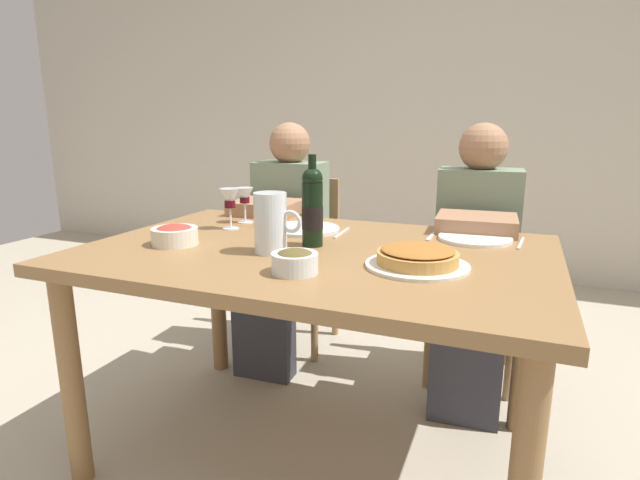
% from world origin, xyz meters
% --- Properties ---
extents(ground_plane, '(8.00, 8.00, 0.00)m').
position_xyz_m(ground_plane, '(0.00, 0.00, 0.00)').
color(ground_plane, '#B2A893').
extents(back_wall, '(8.00, 0.10, 2.80)m').
position_xyz_m(back_wall, '(0.00, 2.48, 1.40)').
color(back_wall, beige).
rests_on(back_wall, ground).
extents(dining_table, '(1.50, 1.00, 0.76)m').
position_xyz_m(dining_table, '(0.00, 0.00, 0.67)').
color(dining_table, olive).
rests_on(dining_table, ground).
extents(wine_bottle, '(0.07, 0.07, 0.30)m').
position_xyz_m(wine_bottle, '(-0.02, 0.03, 0.89)').
color(wine_bottle, black).
rests_on(wine_bottle, dining_table).
extents(water_pitcher, '(0.16, 0.10, 0.19)m').
position_xyz_m(water_pitcher, '(-0.11, -0.10, 0.84)').
color(water_pitcher, silver).
rests_on(water_pitcher, dining_table).
extents(baked_tart, '(0.30, 0.30, 0.06)m').
position_xyz_m(baked_tart, '(0.35, -0.09, 0.79)').
color(baked_tart, silver).
rests_on(baked_tart, dining_table).
extents(salad_bowl, '(0.15, 0.15, 0.07)m').
position_xyz_m(salad_bowl, '(-0.46, -0.13, 0.80)').
color(salad_bowl, silver).
rests_on(salad_bowl, dining_table).
extents(olive_bowl, '(0.13, 0.13, 0.07)m').
position_xyz_m(olive_bowl, '(0.05, -0.27, 0.79)').
color(olive_bowl, silver).
rests_on(olive_bowl, dining_table).
extents(wine_glass_left_diner, '(0.07, 0.07, 0.14)m').
position_xyz_m(wine_glass_left_diner, '(-0.43, 0.29, 0.86)').
color(wine_glass_left_diner, silver).
rests_on(wine_glass_left_diner, dining_table).
extents(wine_glass_right_diner, '(0.07, 0.07, 0.16)m').
position_xyz_m(wine_glass_right_diner, '(-0.42, 0.16, 0.87)').
color(wine_glass_right_diner, silver).
rests_on(wine_glass_right_diner, dining_table).
extents(dinner_plate_left_setting, '(0.25, 0.25, 0.01)m').
position_xyz_m(dinner_plate_left_setting, '(0.47, 0.31, 0.77)').
color(dinner_plate_left_setting, white).
rests_on(dinner_plate_left_setting, dining_table).
extents(dinner_plate_right_setting, '(0.27, 0.27, 0.01)m').
position_xyz_m(dinner_plate_right_setting, '(-0.14, 0.24, 0.77)').
color(dinner_plate_right_setting, silver).
rests_on(dinner_plate_right_setting, dining_table).
extents(fork_left_setting, '(0.02, 0.16, 0.00)m').
position_xyz_m(fork_left_setting, '(0.32, 0.31, 0.76)').
color(fork_left_setting, silver).
rests_on(fork_left_setting, dining_table).
extents(knife_left_setting, '(0.02, 0.18, 0.00)m').
position_xyz_m(knife_left_setting, '(0.62, 0.31, 0.76)').
color(knife_left_setting, silver).
rests_on(knife_left_setting, dining_table).
extents(knife_right_setting, '(0.02, 0.18, 0.00)m').
position_xyz_m(knife_right_setting, '(0.01, 0.24, 0.76)').
color(knife_right_setting, silver).
rests_on(knife_right_setting, dining_table).
extents(spoon_right_setting, '(0.03, 0.16, 0.00)m').
position_xyz_m(spoon_right_setting, '(-0.29, 0.24, 0.76)').
color(spoon_right_setting, silver).
rests_on(spoon_right_setting, dining_table).
extents(chair_left, '(0.42, 0.42, 0.87)m').
position_xyz_m(chair_left, '(-0.45, 0.89, 0.50)').
color(chair_left, '#9E7A51').
rests_on(chair_left, ground).
extents(diner_left, '(0.35, 0.51, 1.16)m').
position_xyz_m(diner_left, '(-0.44, 0.66, 0.62)').
color(diner_left, gray).
rests_on(diner_left, ground).
extents(chair_right, '(0.42, 0.42, 0.87)m').
position_xyz_m(chair_right, '(0.45, 0.87, 0.50)').
color(chair_right, '#9E7A51').
rests_on(chair_right, ground).
extents(diner_right, '(0.35, 0.52, 1.16)m').
position_xyz_m(diner_right, '(0.46, 0.63, 0.62)').
color(diner_right, gray).
rests_on(diner_right, ground).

